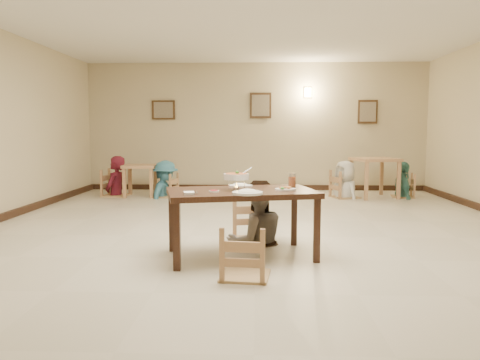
{
  "coord_description": "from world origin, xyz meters",
  "views": [
    {
      "loc": [
        0.01,
        -6.15,
        1.41
      ],
      "look_at": [
        -0.2,
        -0.29,
        0.79
      ],
      "focal_mm": 35.0,
      "sensor_mm": 36.0,
      "label": 1
    }
  ],
  "objects_px": {
    "chair_far": "(253,202)",
    "drink_glass": "(292,181)",
    "main_table": "(241,197)",
    "chair_near": "(245,228)",
    "bg_chair_rr": "(403,175)",
    "bg_diner_b": "(165,160)",
    "bg_chair_lr": "(165,175)",
    "bg_diner_c": "(346,161)",
    "bg_chair_ll": "(115,171)",
    "bg_diner_a": "(115,156)",
    "bg_diner_d": "(404,162)",
    "bg_table_left": "(140,171)",
    "bg_chair_rl": "(345,172)",
    "curry_warmer": "(236,177)",
    "bg_table_right": "(375,165)",
    "main_diner": "(257,180)"
  },
  "relations": [
    {
      "from": "chair_far",
      "to": "drink_glass",
      "type": "relative_size",
      "value": 6.16
    },
    {
      "from": "main_table",
      "to": "chair_near",
      "type": "height_order",
      "value": "chair_near"
    },
    {
      "from": "bg_chair_rr",
      "to": "bg_diner_b",
      "type": "relative_size",
      "value": 0.61
    },
    {
      "from": "bg_chair_lr",
      "to": "bg_diner_c",
      "type": "height_order",
      "value": "bg_diner_c"
    },
    {
      "from": "bg_chair_ll",
      "to": "bg_diner_a",
      "type": "bearing_deg",
      "value": 5.11
    },
    {
      "from": "chair_near",
      "to": "bg_diner_d",
      "type": "relative_size",
      "value": 0.64
    },
    {
      "from": "chair_far",
      "to": "chair_near",
      "type": "relative_size",
      "value": 1.05
    },
    {
      "from": "bg_diner_b",
      "to": "bg_diner_c",
      "type": "bearing_deg",
      "value": -77.5
    },
    {
      "from": "bg_table_left",
      "to": "bg_diner_b",
      "type": "height_order",
      "value": "bg_diner_b"
    },
    {
      "from": "main_table",
      "to": "bg_chair_rl",
      "type": "xyz_separation_m",
      "value": [
        2.04,
        4.73,
        -0.13
      ]
    },
    {
      "from": "chair_near",
      "to": "curry_warmer",
      "type": "xyz_separation_m",
      "value": [
        -0.12,
        0.74,
        0.42
      ]
    },
    {
      "from": "drink_glass",
      "to": "bg_diner_b",
      "type": "bearing_deg",
      "value": 117.86
    },
    {
      "from": "main_table",
      "to": "bg_chair_ll",
      "type": "xyz_separation_m",
      "value": [
        -2.88,
        4.82,
        -0.13
      ]
    },
    {
      "from": "chair_far",
      "to": "bg_chair_lr",
      "type": "distance_m",
      "value": 4.4
    },
    {
      "from": "curry_warmer",
      "to": "drink_glass",
      "type": "xyz_separation_m",
      "value": [
        0.64,
        0.25,
        -0.07
      ]
    },
    {
      "from": "drink_glass",
      "to": "bg_diner_a",
      "type": "relative_size",
      "value": 0.1
    },
    {
      "from": "bg_table_right",
      "to": "bg_diner_b",
      "type": "relative_size",
      "value": 0.65
    },
    {
      "from": "bg_diner_a",
      "to": "bg_diner_b",
      "type": "distance_m",
      "value": 1.11
    },
    {
      "from": "main_table",
      "to": "bg_diner_b",
      "type": "xyz_separation_m",
      "value": [
        -1.78,
        4.71,
        0.11
      ]
    },
    {
      "from": "curry_warmer",
      "to": "bg_table_left",
      "type": "relative_size",
      "value": 0.44
    },
    {
      "from": "drink_glass",
      "to": "bg_table_left",
      "type": "xyz_separation_m",
      "value": [
        -2.91,
        4.53,
        -0.28
      ]
    },
    {
      "from": "chair_near",
      "to": "bg_diner_b",
      "type": "height_order",
      "value": "bg_diner_b"
    },
    {
      "from": "main_table",
      "to": "bg_diner_d",
      "type": "height_order",
      "value": "bg_diner_d"
    },
    {
      "from": "bg_diner_b",
      "to": "bg_diner_c",
      "type": "xyz_separation_m",
      "value": [
        3.82,
        0.02,
        0.0
      ]
    },
    {
      "from": "bg_chair_ll",
      "to": "bg_diner_a",
      "type": "relative_size",
      "value": 0.63
    },
    {
      "from": "main_table",
      "to": "bg_diner_a",
      "type": "relative_size",
      "value": 1.02
    },
    {
      "from": "main_table",
      "to": "bg_table_right",
      "type": "bearing_deg",
      "value": 47.51
    },
    {
      "from": "bg_chair_rl",
      "to": "chair_near",
      "type": "bearing_deg",
      "value": 141.06
    },
    {
      "from": "bg_chair_rl",
      "to": "bg_diner_b",
      "type": "relative_size",
      "value": 0.7
    },
    {
      "from": "bg_chair_rr",
      "to": "bg_diner_d",
      "type": "height_order",
      "value": "bg_diner_d"
    },
    {
      "from": "bg_diner_d",
      "to": "main_table",
      "type": "bearing_deg",
      "value": 146.67
    },
    {
      "from": "chair_far",
      "to": "bg_diner_c",
      "type": "relative_size",
      "value": 0.66
    },
    {
      "from": "bg_diner_c",
      "to": "bg_diner_d",
      "type": "bearing_deg",
      "value": 68.07
    },
    {
      "from": "curry_warmer",
      "to": "bg_diner_d",
      "type": "relative_size",
      "value": 0.21
    },
    {
      "from": "main_diner",
      "to": "drink_glass",
      "type": "distance_m",
      "value": 0.58
    },
    {
      "from": "drink_glass",
      "to": "bg_diner_d",
      "type": "bearing_deg",
      "value": 59.57
    },
    {
      "from": "main_table",
      "to": "curry_warmer",
      "type": "distance_m",
      "value": 0.24
    },
    {
      "from": "main_diner",
      "to": "bg_chair_rl",
      "type": "bearing_deg",
      "value": -131.28
    },
    {
      "from": "bg_diner_b",
      "to": "chair_near",
      "type": "bearing_deg",
      "value": -149.13
    },
    {
      "from": "bg_table_left",
      "to": "bg_diner_d",
      "type": "distance_m",
      "value": 5.62
    },
    {
      "from": "bg_diner_d",
      "to": "curry_warmer",
      "type": "bearing_deg",
      "value": 146.21
    },
    {
      "from": "bg_chair_ll",
      "to": "bg_diner_d",
      "type": "height_order",
      "value": "bg_diner_d"
    },
    {
      "from": "bg_chair_ll",
      "to": "bg_diner_b",
      "type": "xyz_separation_m",
      "value": [
        1.1,
        -0.11,
        0.24
      ]
    },
    {
      "from": "chair_near",
      "to": "bg_diner_a",
      "type": "bearing_deg",
      "value": -55.78
    },
    {
      "from": "chair_far",
      "to": "curry_warmer",
      "type": "distance_m",
      "value": 0.86
    },
    {
      "from": "bg_diner_d",
      "to": "bg_chair_rr",
      "type": "bearing_deg",
      "value": 0.0
    },
    {
      "from": "bg_diner_d",
      "to": "chair_near",
      "type": "bearing_deg",
      "value": 150.81
    },
    {
      "from": "main_diner",
      "to": "bg_table_right",
      "type": "xyz_separation_m",
      "value": [
        2.49,
        4.13,
        -0.1
      ]
    },
    {
      "from": "bg_diner_d",
      "to": "bg_diner_b",
      "type": "bearing_deg",
      "value": 92.35
    },
    {
      "from": "bg_chair_rr",
      "to": "bg_diner_a",
      "type": "bearing_deg",
      "value": -80.57
    }
  ]
}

